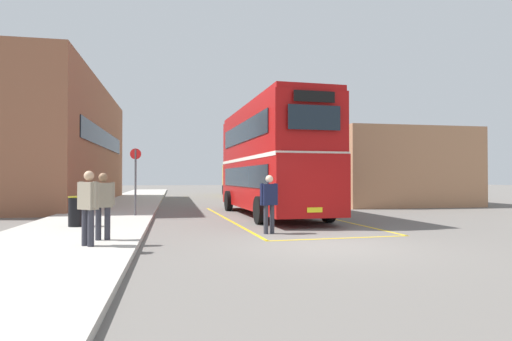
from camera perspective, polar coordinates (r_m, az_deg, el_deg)
The scene contains 12 objects.
ground_plane at distance 24.65m, azimuth -2.35°, elevation -4.81°, with size 135.60×135.60×0.00m, color #66605B.
sidewalk_left at distance 26.91m, azimuth -17.00°, elevation -4.30°, with size 4.00×57.60×0.14m, color #B2ADA3.
brick_building_left at distance 30.02m, azimuth -25.57°, elevation 3.16°, with size 6.35×19.65×7.53m.
depot_building_right at distance 31.03m, azimuth 14.20°, elevation 0.19°, with size 8.10×14.47×4.52m.
double_decker_bus at distance 18.62m, azimuth 2.02°, elevation 1.66°, with size 3.28×10.30×4.75m.
single_deck_bus at distance 39.12m, azimuth -2.08°, elevation -0.97°, with size 2.89×8.74×3.02m.
pedestrian_boarding at distance 12.70m, azimuth 1.75°, elevation -3.91°, with size 0.55×0.39×1.74m.
pedestrian_waiting_near at distance 11.11m, azimuth -19.79°, elevation -3.90°, with size 0.56×0.25×1.65m.
pedestrian_waiting_far at distance 10.25m, azimuth -21.55°, elevation -4.01°, with size 0.50×0.49×1.68m.
litter_bin at distance 14.50m, azimuth -22.93°, elevation -5.04°, with size 0.49×0.49×0.94m.
bus_stop_sign at distance 17.85m, azimuth -15.82°, elevation -0.60°, with size 0.44×0.08×2.70m.
bay_marking_yellow at distance 16.83m, azimuth 3.67°, elevation -6.62°, with size 4.89×12.40×0.01m.
Camera 1 is at (-3.70, -9.91, 1.67)m, focal length 29.90 mm.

